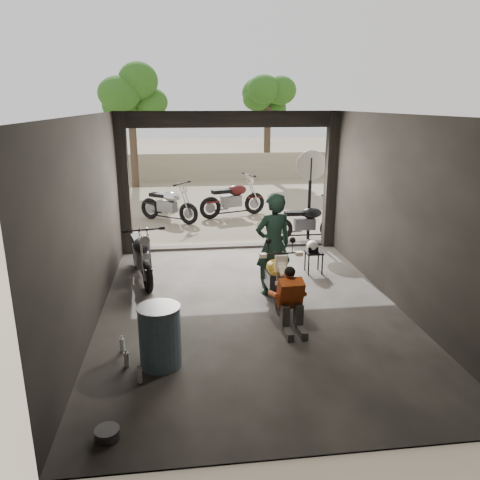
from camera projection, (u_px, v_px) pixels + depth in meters
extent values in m
plane|color=#7A6D56|center=(251.00, 309.00, 7.94)|extent=(80.00, 80.00, 0.00)
cube|color=#2D2B28|center=(251.00, 309.00, 7.94)|extent=(5.00, 7.00, 0.02)
plane|color=black|center=(252.00, 114.00, 7.04)|extent=(7.00, 7.00, 0.00)
cube|color=black|center=(310.00, 310.00, 4.16)|extent=(5.00, 0.02, 3.20)
cube|color=black|center=(91.00, 222.00, 7.19)|extent=(0.02, 7.00, 3.20)
cube|color=black|center=(400.00, 213.00, 7.79)|extent=(0.02, 7.00, 3.20)
cube|color=black|center=(124.00, 185.00, 10.43)|extent=(0.24, 0.24, 3.20)
cube|color=black|center=(330.00, 181.00, 10.99)|extent=(0.24, 0.24, 3.20)
cube|color=black|center=(229.00, 119.00, 10.35)|extent=(5.00, 0.16, 0.36)
cube|color=#2D2B28|center=(230.00, 247.00, 11.26)|extent=(5.00, 0.25, 0.08)
cube|color=gray|center=(206.00, 167.00, 21.10)|extent=(18.00, 0.30, 1.20)
cylinder|color=#382B1E|center=(133.00, 143.00, 18.98)|extent=(0.30, 0.30, 3.58)
ellipsoid|color=#1E4C14|center=(130.00, 85.00, 18.35)|extent=(2.20, 2.20, 3.14)
cylinder|color=#382B1E|center=(267.00, 143.00, 21.15)|extent=(0.30, 0.30, 3.20)
ellipsoid|color=#1E4C14|center=(268.00, 97.00, 20.59)|extent=(2.20, 2.20, 2.80)
imported|color=#162C23|center=(273.00, 245.00, 8.32)|extent=(0.78, 0.61, 1.88)
cube|color=black|center=(314.00, 252.00, 9.49)|extent=(0.34, 0.34, 0.04)
cylinder|color=black|center=(309.00, 265.00, 9.40)|extent=(0.03, 0.03, 0.45)
cylinder|color=black|center=(322.00, 265.00, 9.44)|extent=(0.03, 0.03, 0.45)
cylinder|color=black|center=(305.00, 261.00, 9.67)|extent=(0.03, 0.03, 0.45)
cylinder|color=black|center=(318.00, 260.00, 9.71)|extent=(0.03, 0.03, 0.45)
ellipsoid|color=white|center=(312.00, 246.00, 9.46)|extent=(0.30, 0.31, 0.22)
cylinder|color=slate|center=(160.00, 337.00, 6.11)|extent=(0.56, 0.56, 0.85)
cylinder|color=black|center=(309.00, 199.00, 11.78)|extent=(0.08, 0.08, 2.07)
cylinder|color=white|center=(311.00, 165.00, 11.52)|extent=(0.75, 0.03, 0.75)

